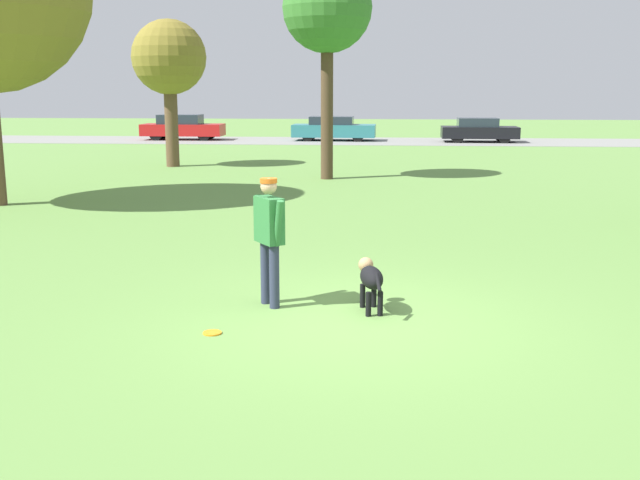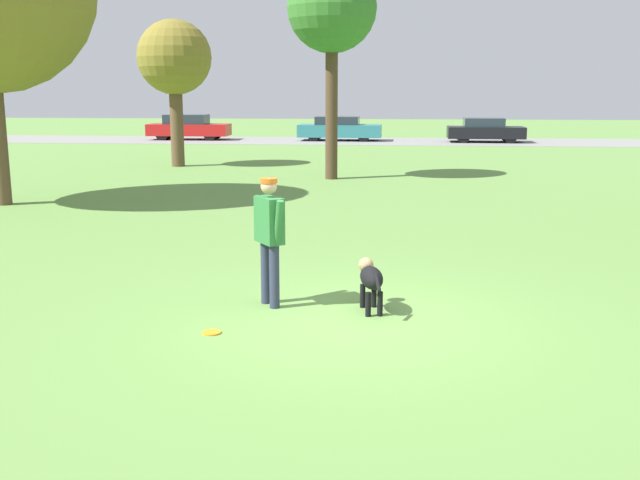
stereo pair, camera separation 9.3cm
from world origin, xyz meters
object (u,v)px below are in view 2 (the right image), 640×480
object	(u,v)px
parked_car_red	(188,127)
parked_car_black	(485,130)
person	(269,230)
tree_mid_center	(332,10)
dog	(371,278)
tree_far_left	(174,59)
parked_car_teal	(339,129)
frisbee	(212,332)

from	to	relation	value
parked_car_red	parked_car_black	size ratio (longest dim) A/B	1.11
person	tree_mid_center	xyz separation A→B (m)	(-0.28, 13.88, 4.06)
dog	parked_car_red	world-z (taller)	parked_car_red
person	tree_mid_center	bearing A→B (deg)	146.07
dog	parked_car_black	distance (m)	31.07
tree_mid_center	parked_car_red	xyz separation A→B (m)	(-9.15, 17.09, -4.38)
tree_far_left	parked_car_red	bearing A→B (deg)	103.57
person	dog	size ratio (longest dim) A/B	1.66
tree_mid_center	parked_car_black	world-z (taller)	tree_mid_center
tree_far_left	parked_car_black	xyz separation A→B (m)	(12.55, 13.35, -3.14)
parked_car_red	parked_car_black	world-z (taller)	parked_car_red
parked_car_black	parked_car_red	bearing A→B (deg)	179.63
person	dog	distance (m)	1.43
person	tree_mid_center	distance (m)	14.46
person	parked_car_red	world-z (taller)	person
person	parked_car_red	bearing A→B (deg)	161.84
tree_mid_center	tree_far_left	world-z (taller)	tree_mid_center
tree_mid_center	parked_car_teal	size ratio (longest dim) A/B	1.46
person	tree_far_left	distance (m)	18.45
parked_car_teal	parked_car_black	distance (m)	7.64
tree_mid_center	parked_car_red	bearing A→B (deg)	118.16
dog	frisbee	size ratio (longest dim) A/B	4.58
parked_car_red	parked_car_black	xyz separation A→B (m)	(15.87, -0.42, -0.05)
tree_mid_center	parked_car_black	distance (m)	18.51
person	tree_far_left	xyz separation A→B (m)	(-6.11, 17.18, 2.77)
frisbee	parked_car_black	bearing A→B (deg)	77.66
dog	parked_car_black	bearing A→B (deg)	-21.74
tree_far_left	tree_mid_center	bearing A→B (deg)	-29.61
frisbee	tree_mid_center	xyz separation A→B (m)	(0.22, 15.06, 5.05)
dog	tree_mid_center	size ratio (longest dim) A/B	0.15
person	parked_car_teal	distance (m)	31.03
parked_car_teal	tree_mid_center	bearing A→B (deg)	-85.60
tree_far_left	parked_car_black	distance (m)	18.59
dog	parked_car_teal	bearing A→B (deg)	-7.65
person	parked_car_black	xyz separation A→B (m)	(6.44, 30.54, -0.37)
tree_mid_center	tree_far_left	distance (m)	6.82
person	parked_car_red	xyz separation A→B (m)	(-9.43, 30.96, -0.32)
parked_car_red	dog	bearing A→B (deg)	-71.23
parked_car_teal	parked_car_black	size ratio (longest dim) A/B	1.12
tree_mid_center	person	bearing A→B (deg)	-88.83
person	tree_mid_center	world-z (taller)	tree_mid_center
parked_car_red	tree_mid_center	bearing A→B (deg)	-62.13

